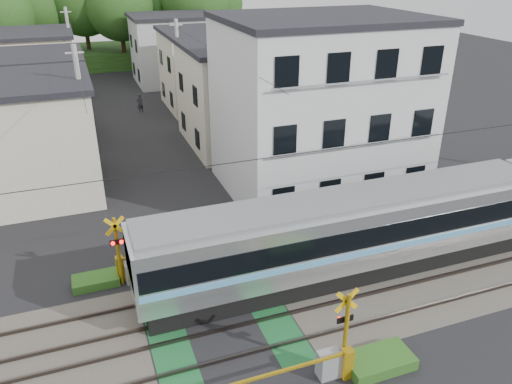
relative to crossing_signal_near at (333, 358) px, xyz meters
name	(u,v)px	position (x,y,z in m)	size (l,w,h in m)	color
ground	(219,322)	(-2.59, 3.65, -0.71)	(120.00, 120.00, 0.00)	black
track_bed	(219,321)	(-2.59, 3.65, -0.67)	(120.00, 120.00, 0.14)	#47423A
crossing_signal_near	(333,358)	(0.00, 0.00, 0.00)	(4.74, 0.65, 3.09)	yellow
crossing_signal_far	(131,266)	(-5.17, 7.31, 0.00)	(4.74, 0.65, 3.09)	yellow
apartment_block	(319,106)	(5.91, 13.15, 3.94)	(10.20, 8.36, 9.30)	silver
houses_row	(127,80)	(-2.33, 29.57, 2.53)	(22.07, 31.35, 6.80)	beige
tree_hill	(105,18)	(-1.83, 51.85, 4.79)	(40.00, 13.18, 11.51)	#264D19
catenary	(373,204)	(3.41, 3.69, 2.98)	(60.00, 5.04, 7.00)	#2D2D33
utility_poles	(112,78)	(-3.64, 26.66, 3.37)	(7.90, 42.00, 8.00)	#A5A5A0
pedestrian	(140,103)	(-1.28, 31.50, 0.08)	(0.58, 0.38, 1.58)	#2F2C37
weed_patches	(266,309)	(-0.83, 3.56, -0.53)	(10.25, 8.80, 0.40)	#2D5E1E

